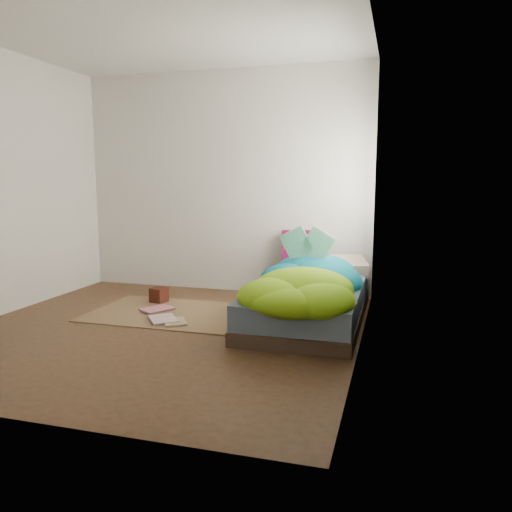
# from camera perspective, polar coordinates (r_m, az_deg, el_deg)

# --- Properties ---
(ground) EXTENTS (3.50, 3.50, 0.00)m
(ground) POSITION_cam_1_polar(r_m,az_deg,el_deg) (4.59, -10.93, -8.34)
(ground) COLOR #3A2916
(ground) RESTS_ON ground
(room_walls) EXTENTS (3.54, 3.54, 2.62)m
(room_walls) POSITION_cam_1_polar(r_m,az_deg,el_deg) (4.40, -11.36, 12.35)
(room_walls) COLOR silver
(room_walls) RESTS_ON ground
(bed) EXTENTS (1.00, 2.00, 0.34)m
(bed) POSITION_cam_1_polar(r_m,az_deg,el_deg) (4.83, 6.09, -5.29)
(bed) COLOR #35281D
(bed) RESTS_ON ground
(duvet) EXTENTS (0.96, 1.84, 0.34)m
(duvet) POSITION_cam_1_polar(r_m,az_deg,el_deg) (4.55, 5.68, -1.77)
(duvet) COLOR #08567D
(duvet) RESTS_ON bed
(rug) EXTENTS (1.60, 1.10, 0.01)m
(rug) POSITION_cam_1_polar(r_m,az_deg,el_deg) (5.13, -9.65, -6.43)
(rug) COLOR brown
(rug) RESTS_ON ground
(pillow_floral) EXTENTS (0.71, 0.55, 0.14)m
(pillow_floral) POSITION_cam_1_polar(r_m,az_deg,el_deg) (5.46, 9.16, -1.15)
(pillow_floral) COLOR beige
(pillow_floral) RESTS_ON bed
(pillow_magenta) EXTENTS (0.44, 0.23, 0.42)m
(pillow_magenta) POSITION_cam_1_polar(r_m,az_deg,el_deg) (5.69, 5.08, 0.77)
(pillow_magenta) COLOR #450424
(pillow_magenta) RESTS_ON bed
(open_book) EXTENTS (0.45, 0.12, 0.27)m
(open_book) POSITION_cam_1_polar(r_m,az_deg,el_deg) (4.87, 5.86, 2.54)
(open_book) COLOR #2D8B33
(open_book) RESTS_ON duvet
(wooden_box) EXTENTS (0.18, 0.18, 0.15)m
(wooden_box) POSITION_cam_1_polar(r_m,az_deg,el_deg) (5.57, -11.04, -4.38)
(wooden_box) COLOR #39180D
(wooden_box) RESTS_ON rug
(floor_book_a) EXTENTS (0.39, 0.40, 0.02)m
(floor_book_a) POSITION_cam_1_polar(r_m,az_deg,el_deg) (4.82, -11.99, -7.24)
(floor_book_a) COLOR beige
(floor_book_a) RESTS_ON rug
(floor_book_b) EXTENTS (0.35, 0.38, 0.03)m
(floor_book_b) POSITION_cam_1_polar(r_m,az_deg,el_deg) (5.30, -11.91, -5.77)
(floor_book_b) COLOR #DA7D85
(floor_book_b) RESTS_ON rug
(floor_book_c) EXTENTS (0.31, 0.33, 0.02)m
(floor_book_c) POSITION_cam_1_polar(r_m,az_deg,el_deg) (4.73, -10.45, -7.53)
(floor_book_c) COLOR tan
(floor_book_c) RESTS_ON rug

